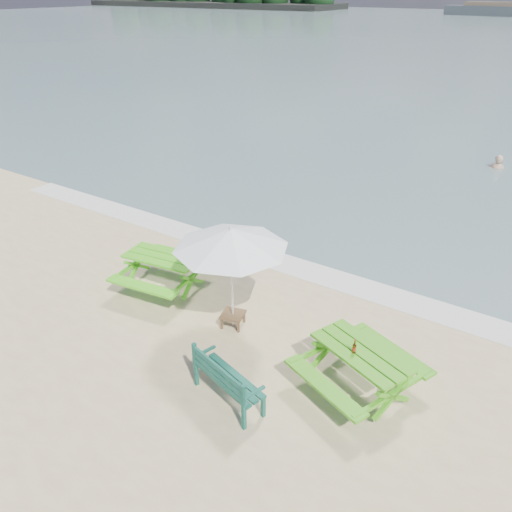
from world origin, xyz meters
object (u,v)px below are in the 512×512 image
Objects in this scene: picnic_table_left at (164,272)px; patio_umbrella at (231,238)px; side_table at (233,319)px; beer_bottle at (354,348)px; picnic_table_right at (359,371)px; park_bench at (229,388)px; swimmer at (495,177)px.

picnic_table_left is 2.82m from patio_umbrella.
picnic_table_left is 2.29m from side_table.
patio_umbrella is 3.11m from beer_bottle.
picnic_table_right is at bearing -5.76° from patio_umbrella.
side_table is 2.18× the size of beer_bottle.
patio_umbrella is (0.00, 0.00, 1.92)m from side_table.
park_bench is 0.86× the size of swimmer.
swimmer is at bearing 84.91° from park_bench.
beer_bottle is at bearing 39.90° from park_bench.
picnic_table_right is (5.22, -0.64, -0.00)m from picnic_table_left.
park_bench is at bearing -31.69° from picnic_table_left.
patio_umbrella is (-1.21, 1.80, 1.80)m from park_bench.
side_table is (-1.21, 1.80, -0.12)m from park_bench.
park_bench is 16.11m from swimmer.
patio_umbrella is 10.88× the size of beer_bottle.
swimmer is (2.64, 14.24, -0.52)m from side_table.
side_table is 14.49m from swimmer.
picnic_table_right reaches higher than side_table.
picnic_table_left is 0.78× the size of patio_umbrella.
park_bench is 0.54× the size of patio_umbrella.
side_table is at bearing 171.85° from beer_bottle.
picnic_table_left reaches higher than picnic_table_right.
beer_bottle is (-0.10, -0.11, 0.53)m from picnic_table_right.
picnic_table_left is at bearing 148.31° from park_bench.
picnic_table_right is 0.55m from beer_bottle.
picnic_table_left is 5.26m from picnic_table_right.
picnic_table_left is at bearing 171.38° from side_table.
park_bench is at bearing -56.06° from patio_umbrella.
park_bench is (3.46, -2.14, -0.13)m from picnic_table_left.
picnic_table_left reaches higher than side_table.
picnic_table_right is 3.41m from patio_umbrella.
park_bench reaches higher than picnic_table_left.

